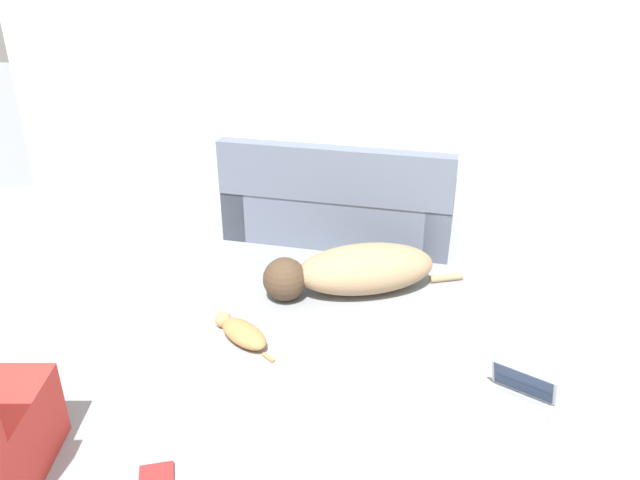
{
  "coord_description": "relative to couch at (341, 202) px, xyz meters",
  "views": [
    {
      "loc": [
        0.52,
        -1.5,
        2.36
      ],
      "look_at": [
        -0.06,
        1.82,
        0.69
      ],
      "focal_mm": 35.0,
      "sensor_mm": 36.0,
      "label": 1
    }
  ],
  "objects": [
    {
      "name": "book_red",
      "position": [
        -0.48,
        -2.88,
        -0.27
      ],
      "size": [
        0.21,
        0.21,
        0.02
      ],
      "rotation": [
        0.0,
        0.0,
        0.38
      ],
      "color": "maroon",
      "rests_on": "ground_plane"
    },
    {
      "name": "wall_back",
      "position": [
        0.14,
        0.58,
        1.08
      ],
      "size": [
        6.82,
        0.06,
        2.72
      ],
      "color": "silver",
      "rests_on": "ground_plane"
    },
    {
      "name": "laptop_open",
      "position": [
        1.28,
        -2.03,
        -0.21
      ],
      "size": [
        0.45,
        0.41,
        0.21
      ],
      "rotation": [
        0.0,
        0.0,
        -0.45
      ],
      "color": "#B7B7BC",
      "rests_on": "ground_plane"
    },
    {
      "name": "couch",
      "position": [
        0.0,
        0.0,
        0.0
      ],
      "size": [
        1.93,
        1.01,
        0.87
      ],
      "rotation": [
        0.0,
        0.0,
        3.08
      ],
      "color": "slate",
      "rests_on": "ground_plane"
    },
    {
      "name": "cat",
      "position": [
        -0.4,
        -1.71,
        -0.22
      ],
      "size": [
        0.51,
        0.42,
        0.12
      ],
      "rotation": [
        0.0,
        0.0,
        2.48
      ],
      "color": "#BC7A47",
      "rests_on": "ground_plane"
    },
    {
      "name": "dog",
      "position": [
        0.23,
        -0.98,
        -0.11
      ],
      "size": [
        1.47,
        0.82,
        0.35
      ],
      "rotation": [
        0.0,
        0.0,
        3.51
      ],
      "color": "#A38460",
      "rests_on": "ground_plane"
    }
  ]
}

